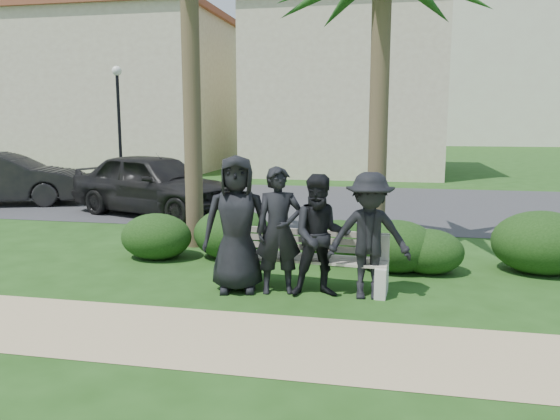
# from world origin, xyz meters

# --- Properties ---
(ground) EXTENTS (160.00, 160.00, 0.00)m
(ground) POSITION_xyz_m (0.00, 0.00, 0.00)
(ground) COLOR #1E4313
(ground) RESTS_ON ground
(footpath) EXTENTS (30.00, 1.60, 0.01)m
(footpath) POSITION_xyz_m (0.00, -1.80, 0.00)
(footpath) COLOR tan
(footpath) RESTS_ON ground
(asphalt_street) EXTENTS (160.00, 8.00, 0.01)m
(asphalt_street) POSITION_xyz_m (0.00, 8.00, 0.00)
(asphalt_street) COLOR #2D2D30
(asphalt_street) RESTS_ON ground
(stucco_bldg_left) EXTENTS (10.40, 8.40, 7.30)m
(stucco_bldg_left) POSITION_xyz_m (-12.00, 18.00, 3.66)
(stucco_bldg_left) COLOR #BDAE8D
(stucco_bldg_left) RESTS_ON ground
(stucco_bldg_right) EXTENTS (8.40, 8.40, 7.30)m
(stucco_bldg_right) POSITION_xyz_m (-1.00, 18.00, 3.66)
(stucco_bldg_right) COLOR #BDAE8D
(stucco_bldg_right) RESTS_ON ground
(hotel_tower) EXTENTS (26.00, 18.00, 37.30)m
(hotel_tower) POSITION_xyz_m (14.00, 55.00, 13.41)
(hotel_tower) COLOR beige
(hotel_tower) RESTS_ON ground
(street_lamp) EXTENTS (0.36, 0.36, 4.29)m
(street_lamp) POSITION_xyz_m (-9.00, 12.00, 2.94)
(street_lamp) COLOR black
(street_lamp) RESTS_ON ground
(park_bench) EXTENTS (2.21, 0.65, 0.76)m
(park_bench) POSITION_xyz_m (-0.07, 0.14, 0.34)
(park_bench) COLOR gray
(park_bench) RESTS_ON ground
(man_a) EXTENTS (1.00, 0.77, 1.83)m
(man_a) POSITION_xyz_m (-0.97, -0.16, 0.92)
(man_a) COLOR black
(man_a) RESTS_ON ground
(man_b) EXTENTS (0.71, 0.56, 1.69)m
(man_b) POSITION_xyz_m (-0.41, -0.14, 0.84)
(man_b) COLOR black
(man_b) RESTS_ON ground
(man_c) EXTENTS (0.89, 0.76, 1.60)m
(man_c) POSITION_xyz_m (0.15, -0.16, 0.80)
(man_c) COLOR black
(man_c) RESTS_ON ground
(man_d) EXTENTS (1.12, 0.73, 1.64)m
(man_d) POSITION_xyz_m (0.77, -0.12, 0.82)
(man_d) COLOR black
(man_d) RESTS_ON ground
(hedge_a) EXTENTS (1.19, 0.98, 0.78)m
(hedge_a) POSITION_xyz_m (-2.79, 1.30, 0.39)
(hedge_a) COLOR black
(hedge_a) RESTS_ON ground
(hedge_b) EXTENTS (1.33, 1.10, 0.87)m
(hedge_b) POSITION_xyz_m (-1.54, 1.57, 0.43)
(hedge_b) COLOR black
(hedge_b) RESTS_ON ground
(hedge_c) EXTENTS (1.09, 0.90, 0.71)m
(hedge_c) POSITION_xyz_m (0.22, 1.64, 0.36)
(hedge_c) COLOR black
(hedge_c) RESTS_ON ground
(hedge_d) EXTENTS (1.05, 0.87, 0.69)m
(hedge_d) POSITION_xyz_m (1.62, 1.29, 0.34)
(hedge_d) COLOR black
(hedge_d) RESTS_ON ground
(hedge_e) EXTENTS (1.24, 1.02, 0.81)m
(hedge_e) POSITION_xyz_m (1.13, 1.30, 0.40)
(hedge_e) COLOR black
(hedge_e) RESTS_ON ground
(hedge_f) EXTENTS (1.49, 1.23, 0.97)m
(hedge_f) POSITION_xyz_m (3.30, 1.64, 0.49)
(hedge_f) COLOR black
(hedge_f) RESTS_ON ground
(car_a) EXTENTS (4.81, 3.24, 1.52)m
(car_a) POSITION_xyz_m (-4.62, 5.31, 0.76)
(car_a) COLOR black
(car_a) RESTS_ON ground
(car_b) EXTENTS (4.55, 2.83, 1.42)m
(car_b) POSITION_xyz_m (-9.37, 6.04, 0.71)
(car_b) COLOR black
(car_b) RESTS_ON ground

